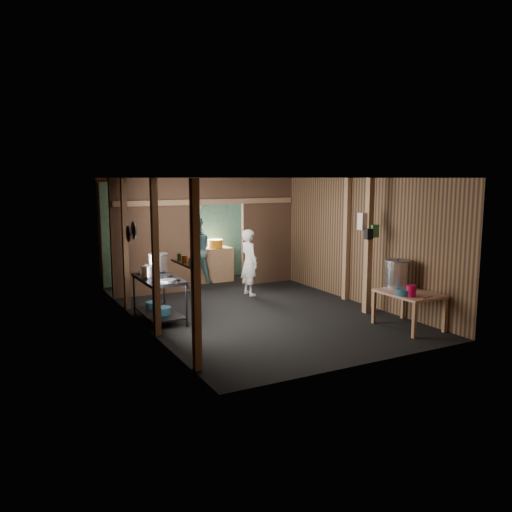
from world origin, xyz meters
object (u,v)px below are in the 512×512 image
stove_pot_large (158,263)px  cook (249,262)px  pink_bucket (411,291)px  stock_pot (397,274)px  gas_range (159,299)px  prep_table (408,310)px  yellow_tub (215,244)px

stove_pot_large → cook: bearing=14.3°
stove_pot_large → pink_bucket: stove_pot_large is taller
stove_pot_large → stock_pot: (3.63, -2.61, -0.10)m
gas_range → prep_table: gas_range is taller
gas_range → stove_pot_large: stove_pot_large is taller
stock_pot → cook: (-1.37, 3.18, -0.13)m
stock_pot → yellow_tub: size_ratio=1.38×
prep_table → stove_pot_large: bearing=139.5°
prep_table → cook: 3.84m
gas_range → prep_table: (3.71, -2.48, -0.09)m
prep_table → stock_pot: (0.09, 0.41, 0.56)m
pink_bucket → cook: cook is taller
stove_pot_large → pink_bucket: size_ratio=1.90×
gas_range → stock_pot: size_ratio=2.62×
stock_pot → prep_table: bearing=-102.1°
pink_bucket → yellow_tub: (-1.12, 5.64, 0.23)m
yellow_tub → prep_table: bearing=-76.1°
gas_range → cook: size_ratio=0.93×
pink_bucket → yellow_tub: yellow_tub is taller
stock_pot → pink_bucket: bearing=-113.9°
stove_pot_large → stock_pot: size_ratio=0.71×
stove_pot_large → yellow_tub: stove_pot_large is taller
pink_bucket → yellow_tub: 5.75m
prep_table → yellow_tub: 5.58m
stove_pot_large → stock_pot: bearing=-35.7°
pink_bucket → stock_pot: bearing=66.1°
gas_range → prep_table: size_ratio=1.29×
stock_pot → yellow_tub: 5.17m
gas_range → stock_pot: stock_pot is taller
prep_table → pink_bucket: 0.52m
prep_table → yellow_tub: bearing=103.9°
stock_pot → pink_bucket: stock_pot is taller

